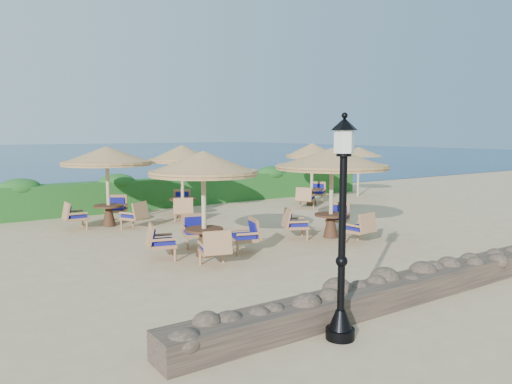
# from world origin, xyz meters

# --- Properties ---
(ground) EXTENTS (120.00, 120.00, 0.00)m
(ground) POSITION_xyz_m (0.00, 0.00, 0.00)
(ground) COLOR tan
(ground) RESTS_ON ground
(sea) EXTENTS (160.00, 160.00, 0.00)m
(sea) POSITION_xyz_m (0.00, 70.00, 0.00)
(sea) COLOR navy
(sea) RESTS_ON ground
(hedge) EXTENTS (18.00, 0.90, 1.20)m
(hedge) POSITION_xyz_m (0.00, 7.20, 0.60)
(hedge) COLOR #194F1A
(hedge) RESTS_ON ground
(stone_wall) EXTENTS (15.00, 0.65, 0.44)m
(stone_wall) POSITION_xyz_m (0.00, -6.20, 0.22)
(stone_wall) COLOR brown
(stone_wall) RESTS_ON ground
(lamp_post) EXTENTS (0.44, 0.44, 3.31)m
(lamp_post) POSITION_xyz_m (-4.80, -6.80, 1.55)
(lamp_post) COLOR black
(lamp_post) RESTS_ON ground
(extra_parasol) EXTENTS (2.30, 2.30, 2.41)m
(extra_parasol) POSITION_xyz_m (7.80, 5.20, 2.17)
(extra_parasol) COLOR #C9B98E
(extra_parasol) RESTS_ON ground
(cafe_set_0) EXTENTS (2.89, 2.89, 2.65)m
(cafe_set_0) POSITION_xyz_m (-4.08, -1.14, 1.81)
(cafe_set_0) COLOR #C9B98E
(cafe_set_0) RESTS_ON ground
(cafe_set_1) EXTENTS (3.34, 3.34, 2.65)m
(cafe_set_1) POSITION_xyz_m (0.09, -1.26, 2.01)
(cafe_set_1) COLOR #C9B98E
(cafe_set_1) RESTS_ON ground
(cafe_set_2) EXTENTS (2.96, 2.96, 2.65)m
(cafe_set_2) POSITION_xyz_m (-4.79, 4.24, 1.95)
(cafe_set_2) COLOR #C9B98E
(cafe_set_2) RESTS_ON ground
(cafe_set_3) EXTENTS (2.38, 2.83, 2.65)m
(cafe_set_3) POSITION_xyz_m (-2.01, 4.39, 1.92)
(cafe_set_3) COLOR #C9B98E
(cafe_set_3) RESTS_ON ground
(cafe_set_4) EXTENTS (2.68, 2.29, 2.65)m
(cafe_set_4) POSITION_xyz_m (3.97, 4.17, 1.89)
(cafe_set_4) COLOR #C9B98E
(cafe_set_4) RESTS_ON ground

